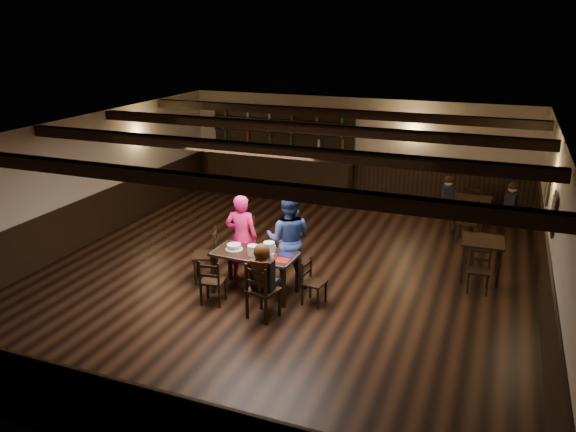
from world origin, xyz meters
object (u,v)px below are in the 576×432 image
(chair_near_left, at_px, (211,279))
(cake, at_px, (234,247))
(dining_table, at_px, (255,258))
(woman_pink, at_px, (242,237))
(man_blue, at_px, (289,239))
(bar_counter, at_px, (280,170))
(chair_near_right, at_px, (260,288))

(chair_near_left, distance_m, cake, 0.76)
(dining_table, bearing_deg, chair_near_left, -126.80)
(woman_pink, distance_m, man_blue, 0.88)
(chair_near_left, xyz_separation_m, bar_counter, (-1.30, 6.24, 0.26))
(chair_near_left, distance_m, chair_near_right, 0.97)
(chair_near_right, xyz_separation_m, cake, (-0.86, 0.84, 0.24))
(cake, distance_m, bar_counter, 5.73)
(chair_near_right, distance_m, man_blue, 1.41)
(cake, bearing_deg, dining_table, -1.69)
(dining_table, xyz_separation_m, chair_near_left, (-0.50, -0.67, -0.19))
(woman_pink, bearing_deg, dining_table, 124.88)
(bar_counter, bearing_deg, woman_pink, -75.48)
(bar_counter, bearing_deg, cake, -75.95)
(chair_near_left, height_order, woman_pink, woman_pink)
(chair_near_right, relative_size, woman_pink, 0.59)
(cake, relative_size, bar_counter, 0.07)
(dining_table, bearing_deg, bar_counter, 107.88)
(dining_table, xyz_separation_m, man_blue, (0.41, 0.56, 0.20))
(chair_near_right, xyz_separation_m, man_blue, (-0.05, 1.38, 0.30))
(chair_near_left, relative_size, cake, 2.67)
(dining_table, relative_size, chair_near_left, 1.83)
(chair_near_left, relative_size, bar_counter, 0.19)
(woman_pink, xyz_separation_m, cake, (0.07, -0.44, -0.01))
(chair_near_right, relative_size, man_blue, 0.56)
(woman_pink, bearing_deg, man_blue, 175.39)
(dining_table, height_order, bar_counter, bar_counter)
(dining_table, relative_size, woman_pink, 0.91)
(man_blue, distance_m, bar_counter, 5.48)
(dining_table, distance_m, woman_pink, 0.67)
(chair_near_left, bearing_deg, chair_near_right, -9.36)
(man_blue, relative_size, bar_counter, 0.41)
(dining_table, xyz_separation_m, woman_pink, (-0.47, 0.45, 0.15))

